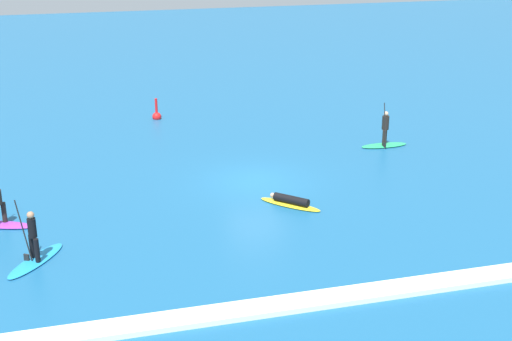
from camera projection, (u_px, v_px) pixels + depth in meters
ground_plane at (256, 181)px, 31.12m from camera, size 120.00×120.00×0.00m
surfer_on_yellow_board at (290, 202)px, 28.46m from camera, size 2.31×2.35×0.43m
surfer_on_blue_board at (34, 250)px, 23.76m from camera, size 2.23×2.73×2.27m
surfer_on_green_board at (385, 137)px, 35.63m from camera, size 2.42×0.92×2.30m
marker_buoy at (157, 115)px, 40.51m from camera, size 0.52×0.52×1.33m
wave_crest at (345, 296)px, 21.58m from camera, size 21.90×0.90×0.18m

